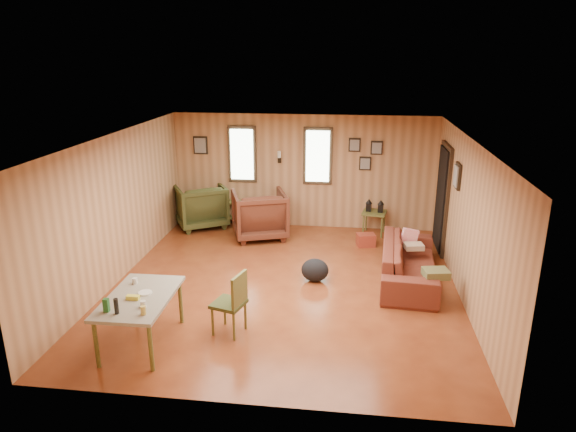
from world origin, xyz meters
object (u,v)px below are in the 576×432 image
(sofa, at_px, (409,256))
(recliner_green, at_px, (200,203))
(end_table, at_px, (231,207))
(side_table, at_px, (374,211))
(recliner_brown, at_px, (260,212))
(dining_table, at_px, (139,301))

(sofa, bearing_deg, recliner_green, 66.19)
(end_table, xyz_separation_m, side_table, (3.10, -0.31, 0.14))
(sofa, xyz_separation_m, recliner_brown, (-2.81, 1.73, 0.10))
(side_table, bearing_deg, recliner_brown, -168.58)
(sofa, height_order, side_table, sofa)
(sofa, relative_size, recliner_green, 2.15)
(recliner_brown, relative_size, side_table, 1.42)
(recliner_green, height_order, end_table, recliner_green)
(sofa, distance_m, recliner_green, 4.75)
(end_table, bearing_deg, recliner_green, -155.49)
(sofa, xyz_separation_m, dining_table, (-3.61, -2.42, 0.18))
(recliner_brown, height_order, end_table, recliner_brown)
(recliner_brown, relative_size, dining_table, 0.79)
(sofa, height_order, dining_table, dining_table)
(sofa, height_order, recliner_brown, recliner_brown)
(recliner_brown, relative_size, end_table, 1.61)
(end_table, xyz_separation_m, dining_table, (-0.02, -4.93, 0.25))
(sofa, xyz_separation_m, side_table, (-0.50, 2.20, 0.08))
(sofa, bearing_deg, recliner_brown, 62.67)
(sofa, relative_size, dining_table, 1.65)
(end_table, relative_size, side_table, 0.88)
(dining_table, bearing_deg, end_table, 88.81)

